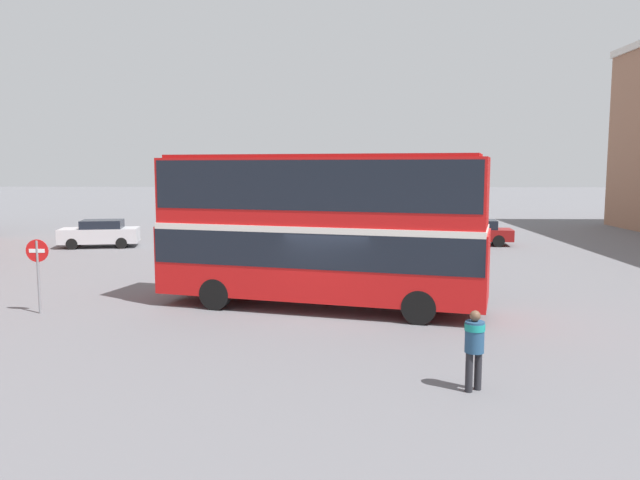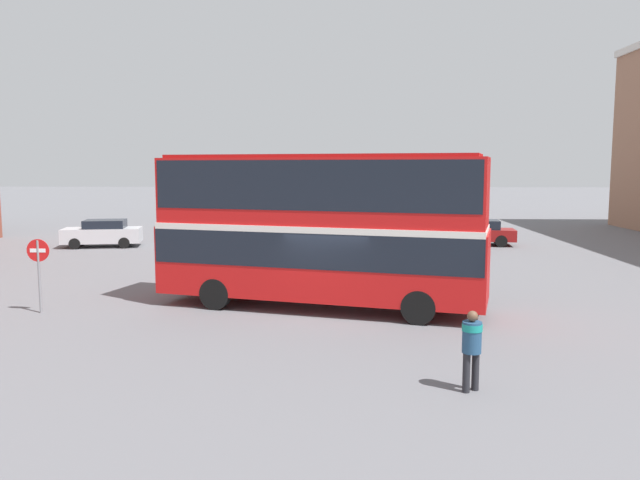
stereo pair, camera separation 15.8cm
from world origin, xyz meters
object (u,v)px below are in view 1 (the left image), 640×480
at_px(parked_car_kerb_far, 473,232).
at_px(double_decker_bus, 320,222).
at_px(parked_car_side_street, 100,233).
at_px(no_entry_sign, 38,263).
at_px(parked_car_kerb_near, 279,249).
at_px(pedestrian_foreground, 474,342).

bearing_deg(parked_car_kerb_far, double_decker_bus, 69.29).
height_order(parked_car_side_street, no_entry_sign, no_entry_sign).
bearing_deg(parked_car_side_street, parked_car_kerb_near, 139.45).
xyz_separation_m(double_decker_bus, no_entry_sign, (-8.64, -0.98, -1.21)).
relative_size(pedestrian_foreground, no_entry_sign, 0.72).
height_order(parked_car_kerb_far, no_entry_sign, no_entry_sign).
bearing_deg(parked_car_kerb_far, parked_car_kerb_near, 42.56).
height_order(parked_car_kerb_far, parked_car_side_street, parked_car_side_street).
distance_m(pedestrian_foreground, parked_car_kerb_near, 17.00).
bearing_deg(no_entry_sign, pedestrian_foreground, -28.01).
bearing_deg(double_decker_bus, parked_car_kerb_far, 78.12).
bearing_deg(no_entry_sign, double_decker_bus, 6.45).
bearing_deg(pedestrian_foreground, double_decker_bus, -9.02).
bearing_deg(double_decker_bus, parked_car_kerb_near, 118.68).
distance_m(parked_car_kerb_far, parked_car_side_street, 21.28).
relative_size(parked_car_kerb_near, no_entry_sign, 1.76).
bearing_deg(parked_car_side_street, pedestrian_foreground, 115.20).
distance_m(pedestrian_foreground, no_entry_sign, 13.55).
relative_size(double_decker_bus, pedestrian_foreground, 6.45).
bearing_deg(double_decker_bus, parked_car_side_street, 145.80).
relative_size(parked_car_side_street, no_entry_sign, 1.95).
height_order(double_decker_bus, parked_car_kerb_near, double_decker_bus).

